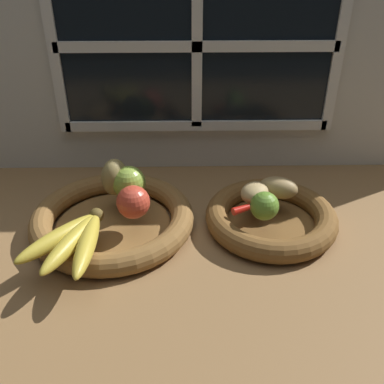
{
  "coord_description": "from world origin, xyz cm",
  "views": [
    {
      "loc": [
        -2.95,
        -72.6,
        55.05
      ],
      "look_at": [
        -1.58,
        1.8,
        8.69
      ],
      "focal_mm": 41.01,
      "sensor_mm": 36.0,
      "label": 1
    }
  ],
  "objects_px": {
    "fruit_bowl_left": "(113,219)",
    "pear_brown": "(115,177)",
    "apple_red_right": "(133,202)",
    "lime_near": "(264,206)",
    "banana_bunch_front": "(73,240)",
    "chili_pepper": "(261,203)",
    "apple_green_back": "(129,183)",
    "potato_back": "(278,188)",
    "potato_oblong": "(255,193)",
    "fruit_bowl_right": "(271,218)"
  },
  "relations": [
    {
      "from": "fruit_bowl_left",
      "to": "pear_brown",
      "type": "xyz_separation_m",
      "value": [
        0.0,
        0.06,
        0.07
      ]
    },
    {
      "from": "apple_red_right",
      "to": "lime_near",
      "type": "relative_size",
      "value": 1.17
    },
    {
      "from": "banana_bunch_front",
      "to": "chili_pepper",
      "type": "relative_size",
      "value": 1.43
    },
    {
      "from": "apple_green_back",
      "to": "potato_back",
      "type": "distance_m",
      "value": 0.31
    },
    {
      "from": "potato_back",
      "to": "potato_oblong",
      "type": "bearing_deg",
      "value": -164.05
    },
    {
      "from": "apple_red_right",
      "to": "potato_oblong",
      "type": "bearing_deg",
      "value": 11.52
    },
    {
      "from": "fruit_bowl_left",
      "to": "potato_oblong",
      "type": "height_order",
      "value": "potato_oblong"
    },
    {
      "from": "apple_green_back",
      "to": "potato_back",
      "type": "bearing_deg",
      "value": -1.32
    },
    {
      "from": "fruit_bowl_left",
      "to": "apple_red_right",
      "type": "distance_m",
      "value": 0.08
    },
    {
      "from": "fruit_bowl_left",
      "to": "lime_near",
      "type": "distance_m",
      "value": 0.31
    },
    {
      "from": "fruit_bowl_left",
      "to": "pear_brown",
      "type": "relative_size",
      "value": 4.11
    },
    {
      "from": "fruit_bowl_right",
      "to": "banana_bunch_front",
      "type": "relative_size",
      "value": 1.41
    },
    {
      "from": "potato_back",
      "to": "chili_pepper",
      "type": "xyz_separation_m",
      "value": [
        -0.04,
        -0.04,
        -0.01
      ]
    },
    {
      "from": "fruit_bowl_left",
      "to": "chili_pepper",
      "type": "distance_m",
      "value": 0.31
    },
    {
      "from": "pear_brown",
      "to": "banana_bunch_front",
      "type": "bearing_deg",
      "value": -106.29
    },
    {
      "from": "apple_red_right",
      "to": "potato_back",
      "type": "height_order",
      "value": "apple_red_right"
    },
    {
      "from": "fruit_bowl_right",
      "to": "banana_bunch_front",
      "type": "bearing_deg",
      "value": -162.32
    },
    {
      "from": "potato_back",
      "to": "lime_near",
      "type": "height_order",
      "value": "lime_near"
    },
    {
      "from": "apple_green_back",
      "to": "banana_bunch_front",
      "type": "xyz_separation_m",
      "value": [
        -0.08,
        -0.17,
        -0.02
      ]
    },
    {
      "from": "apple_red_right",
      "to": "chili_pepper",
      "type": "height_order",
      "value": "apple_red_right"
    },
    {
      "from": "fruit_bowl_right",
      "to": "banana_bunch_front",
      "type": "xyz_separation_m",
      "value": [
        -0.38,
        -0.12,
        0.04
      ]
    },
    {
      "from": "fruit_bowl_right",
      "to": "apple_green_back",
      "type": "relative_size",
      "value": 3.89
    },
    {
      "from": "apple_green_back",
      "to": "potato_oblong",
      "type": "relative_size",
      "value": 1.05
    },
    {
      "from": "potato_oblong",
      "to": "chili_pepper",
      "type": "height_order",
      "value": "potato_oblong"
    },
    {
      "from": "apple_red_right",
      "to": "apple_green_back",
      "type": "bearing_deg",
      "value": 102.33
    },
    {
      "from": "apple_green_back",
      "to": "lime_near",
      "type": "height_order",
      "value": "apple_green_back"
    },
    {
      "from": "apple_red_right",
      "to": "potato_back",
      "type": "xyz_separation_m",
      "value": [
        0.3,
        0.07,
        -0.01
      ]
    },
    {
      "from": "fruit_bowl_left",
      "to": "pear_brown",
      "type": "bearing_deg",
      "value": 87.74
    },
    {
      "from": "fruit_bowl_right",
      "to": "banana_bunch_front",
      "type": "distance_m",
      "value": 0.4
    },
    {
      "from": "apple_green_back",
      "to": "apple_red_right",
      "type": "bearing_deg",
      "value": -77.67
    },
    {
      "from": "potato_back",
      "to": "lime_near",
      "type": "distance_m",
      "value": 0.09
    },
    {
      "from": "lime_near",
      "to": "potato_back",
      "type": "bearing_deg",
      "value": 61.02
    },
    {
      "from": "pear_brown",
      "to": "apple_green_back",
      "type": "bearing_deg",
      "value": -22.06
    },
    {
      "from": "fruit_bowl_left",
      "to": "apple_green_back",
      "type": "xyz_separation_m",
      "value": [
        0.03,
        0.05,
        0.06
      ]
    },
    {
      "from": "chili_pepper",
      "to": "potato_back",
      "type": "bearing_deg",
      "value": 13.76
    },
    {
      "from": "apple_green_back",
      "to": "pear_brown",
      "type": "height_order",
      "value": "pear_brown"
    },
    {
      "from": "fruit_bowl_right",
      "to": "apple_red_right",
      "type": "xyz_separation_m",
      "value": [
        -0.28,
        -0.02,
        0.06
      ]
    },
    {
      "from": "fruit_bowl_left",
      "to": "banana_bunch_front",
      "type": "distance_m",
      "value": 0.14
    },
    {
      "from": "fruit_bowl_right",
      "to": "fruit_bowl_left",
      "type": "bearing_deg",
      "value": 180.0
    },
    {
      "from": "pear_brown",
      "to": "chili_pepper",
      "type": "bearing_deg",
      "value": -10.18
    },
    {
      "from": "fruit_bowl_right",
      "to": "pear_brown",
      "type": "height_order",
      "value": "pear_brown"
    },
    {
      "from": "pear_brown",
      "to": "potato_back",
      "type": "distance_m",
      "value": 0.35
    },
    {
      "from": "fruit_bowl_right",
      "to": "chili_pepper",
      "type": "xyz_separation_m",
      "value": [
        -0.02,
        0.01,
        0.03
      ]
    },
    {
      "from": "apple_green_back",
      "to": "potato_back",
      "type": "relative_size",
      "value": 0.85
    },
    {
      "from": "apple_red_right",
      "to": "banana_bunch_front",
      "type": "xyz_separation_m",
      "value": [
        -0.1,
        -0.1,
        -0.02
      ]
    },
    {
      "from": "banana_bunch_front",
      "to": "lime_near",
      "type": "xyz_separation_m",
      "value": [
        0.36,
        0.09,
        0.01
      ]
    },
    {
      "from": "banana_bunch_front",
      "to": "potato_back",
      "type": "relative_size",
      "value": 2.36
    },
    {
      "from": "fruit_bowl_right",
      "to": "pear_brown",
      "type": "relative_size",
      "value": 3.34
    },
    {
      "from": "lime_near",
      "to": "fruit_bowl_right",
      "type": "bearing_deg",
      "value": 56.31
    },
    {
      "from": "fruit_bowl_right",
      "to": "potato_back",
      "type": "xyz_separation_m",
      "value": [
        0.02,
        0.04,
        0.05
      ]
    }
  ]
}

